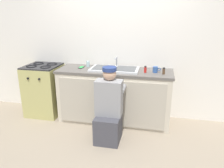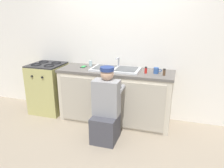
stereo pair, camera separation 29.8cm
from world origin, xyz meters
name	(u,v)px [view 1 (the left image)]	position (x,y,z in m)	size (l,w,h in m)	color
ground_plane	(111,127)	(0.00, 0.00, 0.00)	(12.00, 12.00, 0.00)	gray
back_wall	(119,47)	(0.00, 0.65, 1.25)	(6.00, 0.10, 2.50)	silver
counter_cabinet	(114,97)	(0.00, 0.29, 0.44)	(1.88, 0.62, 0.87)	beige
countertop	(115,71)	(0.00, 0.30, 0.89)	(1.92, 0.62, 0.04)	#5B5651
sink_double_basin	(115,69)	(0.00, 0.30, 0.93)	(0.80, 0.44, 0.19)	silver
stove_range	(44,90)	(-1.33, 0.30, 0.47)	(0.60, 0.62, 0.94)	tan
plumber_person	(109,111)	(0.05, -0.34, 0.46)	(0.42, 0.61, 1.10)	#3F3F47
spice_bottle_red	(145,69)	(0.51, 0.25, 0.96)	(0.04, 0.04, 0.10)	red
cell_phone	(81,67)	(-0.59, 0.33, 0.92)	(0.07, 0.14, 0.01)	black
spice_bottle_pepper	(164,71)	(0.80, 0.20, 0.96)	(0.04, 0.04, 0.10)	#513823
coffee_mug	(155,70)	(0.67, 0.28, 0.96)	(0.13, 0.08, 0.09)	#335699
water_glass	(88,64)	(-0.50, 0.43, 0.96)	(0.06, 0.06, 0.10)	#ADC6CC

